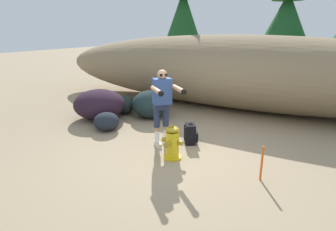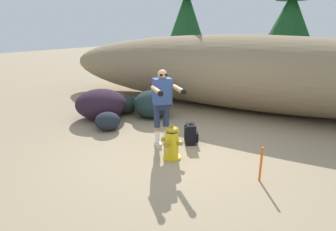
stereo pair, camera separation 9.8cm
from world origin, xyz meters
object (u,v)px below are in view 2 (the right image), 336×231
at_px(fire_hydrant, 172,143).
at_px(boulder_outlier, 108,121).
at_px(boulder_mid, 126,104).
at_px(boulder_small, 152,104).
at_px(utility_worker, 162,99).
at_px(survey_stake, 261,164).
at_px(boulder_large, 101,104).
at_px(spare_backpack, 191,134).

height_order(fire_hydrant, boulder_outlier, fire_hydrant).
xyz_separation_m(fire_hydrant, boulder_mid, (-2.74, 2.05, -0.05)).
bearing_deg(boulder_small, utility_worker, -50.87).
bearing_deg(fire_hydrant, survey_stake, -0.34).
distance_m(boulder_large, boulder_outlier, 1.05).
bearing_deg(utility_worker, survey_stake, 30.37).
bearing_deg(survey_stake, fire_hydrant, 179.66).
bearing_deg(survey_stake, boulder_large, 164.70).
distance_m(utility_worker, boulder_mid, 2.89).
relative_size(boulder_small, boulder_outlier, 1.69).
bearing_deg(boulder_large, boulder_outlier, -38.72).
bearing_deg(utility_worker, spare_backpack, 84.34).
distance_m(boulder_large, boulder_small, 1.43).
xyz_separation_m(utility_worker, spare_backpack, (0.47, 0.42, -0.83)).
bearing_deg(boulder_outlier, utility_worker, -6.14).
height_order(spare_backpack, boulder_large, boulder_large).
height_order(spare_backpack, boulder_outlier, spare_backpack).
distance_m(boulder_large, survey_stake, 4.84).
xyz_separation_m(spare_backpack, boulder_large, (-2.98, 0.40, 0.20)).
bearing_deg(boulder_outlier, fire_hydrant, -15.86).
relative_size(boulder_small, survey_stake, 1.83).
bearing_deg(boulder_mid, boulder_outlier, -68.78).
distance_m(utility_worker, boulder_large, 2.72).
height_order(utility_worker, boulder_outlier, utility_worker).
bearing_deg(utility_worker, boulder_outlier, -144.04).
height_order(fire_hydrant, boulder_large, boulder_large).
relative_size(spare_backpack, boulder_small, 0.43).
bearing_deg(boulder_outlier, survey_stake, -9.28).
bearing_deg(survey_stake, boulder_outlier, 170.72).
relative_size(utility_worker, boulder_mid, 2.10).
bearing_deg(spare_backpack, boulder_mid, 123.68).
xyz_separation_m(boulder_mid, boulder_outlier, (0.56, -1.43, -0.03)).
xyz_separation_m(spare_backpack, boulder_outlier, (-2.17, -0.24, 0.01)).
bearing_deg(survey_stake, boulder_small, 149.12).
xyz_separation_m(spare_backpack, boulder_mid, (-2.73, 1.19, 0.04)).
distance_m(fire_hydrant, utility_worker, 0.98).
relative_size(boulder_large, boulder_outlier, 2.18).
distance_m(boulder_small, survey_stake, 4.06).
relative_size(utility_worker, boulder_outlier, 2.53).
bearing_deg(boulder_large, survey_stake, -15.30).
bearing_deg(boulder_small, spare_backpack, -33.97).
bearing_deg(boulder_mid, survey_stake, -25.03).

